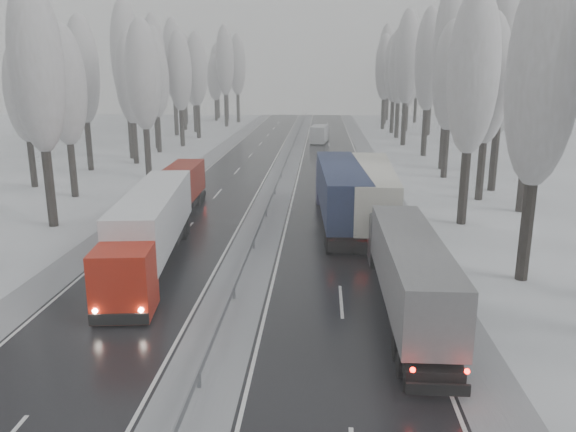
# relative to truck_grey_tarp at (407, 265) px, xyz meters

# --- Properties ---
(carriageway_right) EXTENTS (7.50, 200.00, 0.03)m
(carriageway_right) POSITION_rel_truck_grey_tarp_xyz_m (-2.95, 18.76, -2.23)
(carriageway_right) COLOR black
(carriageway_right) RESTS_ON ground
(carriageway_left) EXTENTS (7.50, 200.00, 0.03)m
(carriageway_left) POSITION_rel_truck_grey_tarp_xyz_m (-13.45, 18.76, -2.23)
(carriageway_left) COLOR black
(carriageway_left) RESTS_ON ground
(median_slush) EXTENTS (3.00, 200.00, 0.04)m
(median_slush) POSITION_rel_truck_grey_tarp_xyz_m (-8.20, 18.76, -2.22)
(median_slush) COLOR #97999F
(median_slush) RESTS_ON ground
(shoulder_right) EXTENTS (2.40, 200.00, 0.04)m
(shoulder_right) POSITION_rel_truck_grey_tarp_xyz_m (2.00, 18.76, -2.22)
(shoulder_right) COLOR #97999F
(shoulder_right) RESTS_ON ground
(shoulder_left) EXTENTS (2.40, 200.00, 0.04)m
(shoulder_left) POSITION_rel_truck_grey_tarp_xyz_m (-18.40, 18.76, -2.22)
(shoulder_left) COLOR #97999F
(shoulder_left) RESTS_ON ground
(median_guardrail) EXTENTS (0.12, 200.00, 0.76)m
(median_guardrail) POSITION_rel_truck_grey_tarp_xyz_m (-8.20, 18.75, -1.65)
(median_guardrail) COLOR slate
(median_guardrail) RESTS_ON ground
(tree_16) EXTENTS (3.60, 3.60, 16.53)m
(tree_16) POSITION_rel_truck_grey_tarp_xyz_m (6.84, 4.43, 8.42)
(tree_16) COLOR black
(tree_16) RESTS_ON ground
(tree_18) EXTENTS (3.60, 3.60, 16.58)m
(tree_18) POSITION_rel_truck_grey_tarp_xyz_m (6.31, 15.80, 8.46)
(tree_18) COLOR black
(tree_18) RESTS_ON ground
(tree_19) EXTENTS (3.60, 3.60, 14.57)m
(tree_19) POSITION_rel_truck_grey_tarp_xyz_m (11.82, 19.80, 7.17)
(tree_19) COLOR black
(tree_19) RESTS_ON ground
(tree_20) EXTENTS (3.60, 3.60, 15.71)m
(tree_20) POSITION_rel_truck_grey_tarp_xyz_m (9.70, 23.93, 7.90)
(tree_20) COLOR black
(tree_20) RESTS_ON ground
(tree_21) EXTENTS (3.60, 3.60, 18.62)m
(tree_21) POSITION_rel_truck_grey_tarp_xyz_m (11.92, 27.93, 9.76)
(tree_21) COLOR black
(tree_21) RESTS_ON ground
(tree_22) EXTENTS (3.60, 3.60, 15.86)m
(tree_22) POSITION_rel_truck_grey_tarp_xyz_m (8.82, 34.36, 8.00)
(tree_22) COLOR black
(tree_22) RESTS_ON ground
(tree_23) EXTENTS (3.60, 3.60, 13.55)m
(tree_23) POSITION_rel_truck_grey_tarp_xyz_m (15.11, 38.36, 6.52)
(tree_23) COLOR black
(tree_23) RESTS_ON ground
(tree_24) EXTENTS (3.60, 3.60, 20.49)m
(tree_24) POSITION_rel_truck_grey_tarp_xyz_m (9.70, 39.78, 10.94)
(tree_24) COLOR black
(tree_24) RESTS_ON ground
(tree_25) EXTENTS (3.60, 3.60, 19.44)m
(tree_25) POSITION_rel_truck_grey_tarp_xyz_m (16.61, 43.78, 10.28)
(tree_25) COLOR black
(tree_25) RESTS_ON ground
(tree_26) EXTENTS (3.60, 3.60, 18.78)m
(tree_26) POSITION_rel_truck_grey_tarp_xyz_m (9.36, 50.03, 9.86)
(tree_26) COLOR black
(tree_26) RESTS_ON ground
(tree_27) EXTENTS (3.60, 3.60, 17.62)m
(tree_27) POSITION_rel_truck_grey_tarp_xyz_m (16.52, 54.03, 9.12)
(tree_27) COLOR black
(tree_27) RESTS_ON ground
(tree_28) EXTENTS (3.60, 3.60, 19.62)m
(tree_28) POSITION_rel_truck_grey_tarp_xyz_m (8.14, 60.72, 10.39)
(tree_28) COLOR black
(tree_28) RESTS_ON ground
(tree_29) EXTENTS (3.60, 3.60, 18.11)m
(tree_29) POSITION_rel_truck_grey_tarp_xyz_m (15.51, 64.72, 9.43)
(tree_29) COLOR black
(tree_29) RESTS_ON ground
(tree_30) EXTENTS (3.60, 3.60, 17.86)m
(tree_30) POSITION_rel_truck_grey_tarp_xyz_m (8.36, 70.47, 9.27)
(tree_30) COLOR black
(tree_30) RESTS_ON ground
(tree_31) EXTENTS (3.60, 3.60, 18.58)m
(tree_31) POSITION_rel_truck_grey_tarp_xyz_m (14.28, 74.47, 9.73)
(tree_31) COLOR black
(tree_31) RESTS_ON ground
(tree_32) EXTENTS (3.60, 3.60, 17.33)m
(tree_32) POSITION_rel_truck_grey_tarp_xyz_m (8.43, 77.97, 8.94)
(tree_32) COLOR black
(tree_32) RESTS_ON ground
(tree_33) EXTENTS (3.60, 3.60, 14.33)m
(tree_33) POSITION_rel_truck_grey_tarp_xyz_m (11.57, 81.97, 7.02)
(tree_33) COLOR black
(tree_33) RESTS_ON ground
(tree_34) EXTENTS (3.60, 3.60, 17.63)m
(tree_34) POSITION_rel_truck_grey_tarp_xyz_m (7.53, 85.08, 9.13)
(tree_34) COLOR black
(tree_34) RESTS_ON ground
(tree_35) EXTENTS (3.60, 3.60, 18.25)m
(tree_35) POSITION_rel_truck_grey_tarp_xyz_m (16.74, 89.08, 9.52)
(tree_35) COLOR black
(tree_35) RESTS_ON ground
(tree_36) EXTENTS (3.60, 3.60, 20.23)m
(tree_36) POSITION_rel_truck_grey_tarp_xyz_m (8.84, 94.92, 10.78)
(tree_36) COLOR black
(tree_36) RESTS_ON ground
(tree_37) EXTENTS (3.60, 3.60, 16.37)m
(tree_37) POSITION_rel_truck_grey_tarp_xyz_m (15.82, 98.92, 8.32)
(tree_37) COLOR black
(tree_37) RESTS_ON ground
(tree_38) EXTENTS (3.60, 3.60, 17.97)m
(tree_38) POSITION_rel_truck_grey_tarp_xyz_m (10.53, 105.49, 9.34)
(tree_38) COLOR black
(tree_38) RESTS_ON ground
(tree_39) EXTENTS (3.60, 3.60, 16.19)m
(tree_39) POSITION_rel_truck_grey_tarp_xyz_m (13.35, 109.49, 8.21)
(tree_39) COLOR black
(tree_39) RESTS_ON ground
(tree_58) EXTENTS (3.60, 3.60, 17.21)m
(tree_58) POSITION_rel_truck_grey_tarp_xyz_m (-23.33, 13.33, 8.86)
(tree_58) COLOR black
(tree_58) RESTS_ON ground
(tree_60) EXTENTS (3.60, 3.60, 14.84)m
(tree_60) POSITION_rel_truck_grey_tarp_xyz_m (-25.95, 22.96, 7.35)
(tree_60) COLOR black
(tree_60) RESTS_ON ground
(tree_61) EXTENTS (3.60, 3.60, 13.95)m
(tree_61) POSITION_rel_truck_grey_tarp_xyz_m (-31.72, 26.96, 6.77)
(tree_61) COLOR black
(tree_61) RESTS_ON ground
(tree_62) EXTENTS (3.60, 3.60, 16.04)m
(tree_62) POSITION_rel_truck_grey_tarp_xyz_m (-22.14, 32.49, 8.11)
(tree_62) COLOR black
(tree_62) RESTS_ON ground
(tree_63) EXTENTS (3.60, 3.60, 16.88)m
(tree_63) POSITION_rel_truck_grey_tarp_xyz_m (-30.05, 36.49, 8.65)
(tree_63) COLOR black
(tree_63) RESTS_ON ground
(tree_64) EXTENTS (3.60, 3.60, 15.42)m
(tree_64) POSITION_rel_truck_grey_tarp_xyz_m (-26.46, 41.48, 7.71)
(tree_64) COLOR black
(tree_64) RESTS_ON ground
(tree_65) EXTENTS (3.60, 3.60, 19.48)m
(tree_65) POSITION_rel_truck_grey_tarp_xyz_m (-28.25, 45.48, 10.30)
(tree_65) COLOR black
(tree_65) RESTS_ON ground
(tree_66) EXTENTS (3.60, 3.60, 15.23)m
(tree_66) POSITION_rel_truck_grey_tarp_xyz_m (-26.36, 51.11, 7.59)
(tree_66) COLOR black
(tree_66) RESTS_ON ground
(tree_67) EXTENTS (3.60, 3.60, 17.09)m
(tree_67) POSITION_rel_truck_grey_tarp_xyz_m (-27.74, 55.11, 8.78)
(tree_67) COLOR black
(tree_67) RESTS_ON ground
(tree_68) EXTENTS (3.60, 3.60, 16.65)m
(tree_68) POSITION_rel_truck_grey_tarp_xyz_m (-24.78, 57.87, 8.50)
(tree_68) COLOR black
(tree_68) RESTS_ON ground
(tree_69) EXTENTS (3.60, 3.60, 19.35)m
(tree_69) POSITION_rel_truck_grey_tarp_xyz_m (-29.62, 61.87, 10.22)
(tree_69) COLOR black
(tree_69) RESTS_ON ground
(tree_70) EXTENTS (3.60, 3.60, 17.09)m
(tree_70) POSITION_rel_truck_grey_tarp_xyz_m (-24.53, 67.95, 8.78)
(tree_70) COLOR black
(tree_70) RESTS_ON ground
(tree_71) EXTENTS (3.60, 3.60, 19.61)m
(tree_71) POSITION_rel_truck_grey_tarp_xyz_m (-29.29, 71.95, 10.38)
(tree_71) COLOR black
(tree_71) RESTS_ON ground
(tree_72) EXTENTS (3.60, 3.60, 15.11)m
(tree_72) POSITION_rel_truck_grey_tarp_xyz_m (-27.13, 77.30, 7.52)
(tree_72) COLOR black
(tree_72) RESTS_ON ground
(tree_73) EXTENTS (3.60, 3.60, 17.22)m
(tree_73) POSITION_rel_truck_grey_tarp_xyz_m (-30.02, 81.30, 8.86)
(tree_73) COLOR black
(tree_73) RESTS_ON ground
(tree_74) EXTENTS (3.60, 3.60, 19.68)m
(tree_74) POSITION_rel_truck_grey_tarp_xyz_m (-23.27, 88.09, 10.43)
(tree_74) COLOR black
(tree_74) RESTS_ON ground
(tree_75) EXTENTS (3.60, 3.60, 18.60)m
(tree_75) POSITION_rel_truck_grey_tarp_xyz_m (-32.40, 92.09, 9.74)
(tree_75) COLOR black
(tree_75) RESTS_ON ground
(tree_76) EXTENTS (3.60, 3.60, 18.55)m
(tree_76) POSITION_rel_truck_grey_tarp_xyz_m (-22.25, 97.48, 9.71)
(tree_76) COLOR black
(tree_76) RESTS_ON ground
(tree_77) EXTENTS (3.60, 3.60, 14.32)m
(tree_77) POSITION_rel_truck_grey_tarp_xyz_m (-27.86, 101.48, 7.01)
(tree_77) COLOR black
(tree_77) RESTS_ON ground
(tree_78) EXTENTS (3.60, 3.60, 19.55)m
(tree_78) POSITION_rel_truck_grey_tarp_xyz_m (-25.76, 104.07, 10.35)
(tree_78) COLOR black
(tree_78) RESTS_ON ground
(tree_79) EXTENTS (3.60, 3.60, 17.07)m
(tree_79) POSITION_rel_truck_grey_tarp_xyz_m (-28.53, 108.07, 8.77)
(tree_79) COLOR black
(tree_79) RESTS_ON ground
(truck_grey_tarp) EXTENTS (2.43, 15.02, 3.85)m
(truck_grey_tarp) POSITION_rel_truck_grey_tarp_xyz_m (0.00, 0.00, 0.00)
(truck_grey_tarp) COLOR #454549
(truck_grey_tarp) RESTS_ON ground
(truck_blue_box) EXTENTS (3.67, 17.59, 4.48)m
(truck_blue_box) POSITION_rel_truck_grey_tarp_xyz_m (-2.70, 15.14, 0.37)
(truck_blue_box) COLOR #211F4F
(truck_blue_box) RESTS_ON ground
(truck_cream_box) EXTENTS (3.28, 17.44, 4.45)m
(truck_cream_box) POSITION_rel_truck_grey_tarp_xyz_m (-0.44, 14.95, 0.35)
(truck_cream_box) COLOR beige
(truck_cream_box) RESTS_ON ground
(box_truck_distant) EXTENTS (2.99, 7.38, 2.68)m
(box_truck_distant) POSITION_rel_truck_grey_tarp_xyz_m (-4.41, 63.04, -0.88)
(box_truck_distant) COLOR #A6A9AD
(box_truck_distant) RESTS_ON ground
(truck_red_white) EXTENTS (4.36, 16.62, 4.23)m
(truck_red_white) POSITION_rel_truck_grey_tarp_xyz_m (-13.56, 5.20, 0.22)
(truck_red_white) COLOR #AB1909
(truck_red_white) RESTS_ON ground
(truck_red_red) EXTENTS (2.67, 14.21, 3.63)m
(truck_red_red) POSITION_rel_truck_grey_tarp_xyz_m (-14.90, 15.26, -0.13)
(truck_red_red) COLOR maroon
(truck_red_red) RESTS_ON ground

